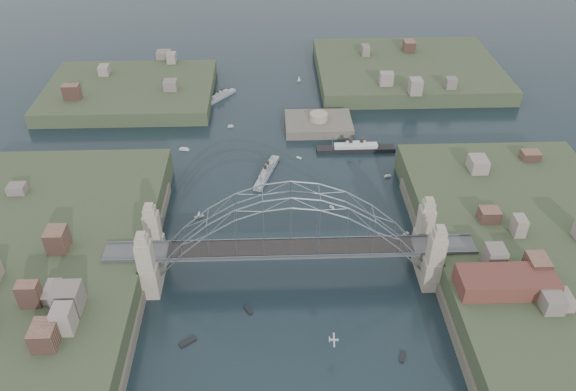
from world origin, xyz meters
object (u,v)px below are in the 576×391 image
at_px(bridge, 291,235).
at_px(fort_island, 318,129).
at_px(wharf_shed, 506,282).
at_px(naval_cruiser_near, 267,172).
at_px(naval_cruiser_far, 220,96).
at_px(ocean_liner, 356,148).

height_order(bridge, fort_island, bridge).
relative_size(bridge, fort_island, 3.82).
relative_size(wharf_shed, naval_cruiser_near, 1.13).
xyz_separation_m(fort_island, wharf_shed, (32.00, -84.00, 10.34)).
xyz_separation_m(bridge, naval_cruiser_near, (-5.41, 42.58, -11.49)).
bearing_deg(naval_cruiser_far, wharf_shed, -58.36).
xyz_separation_m(bridge, fort_island, (12.00, 70.00, -12.66)).
bearing_deg(fort_island, wharf_shed, -69.15).
height_order(bridge, wharf_shed, bridge).
relative_size(naval_cruiser_far, ocean_liner, 0.52).
relative_size(wharf_shed, ocean_liner, 0.81).
relative_size(bridge, ocean_liner, 3.42).
xyz_separation_m(naval_cruiser_far, ocean_liner, (44.61, -38.44, 0.16)).
relative_size(fort_island, naval_cruiser_near, 1.24).
height_order(bridge, ocean_liner, bridge).
height_order(naval_cruiser_near, ocean_liner, ocean_liner).
bearing_deg(naval_cruiser_far, fort_island, -34.34).
height_order(naval_cruiser_far, ocean_liner, ocean_liner).
xyz_separation_m(naval_cruiser_near, ocean_liner, (27.92, 12.28, 0.10)).
distance_m(naval_cruiser_near, ocean_liner, 30.50).
bearing_deg(naval_cruiser_near, wharf_shed, -48.87).
bearing_deg(naval_cruiser_far, bridge, -76.67).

